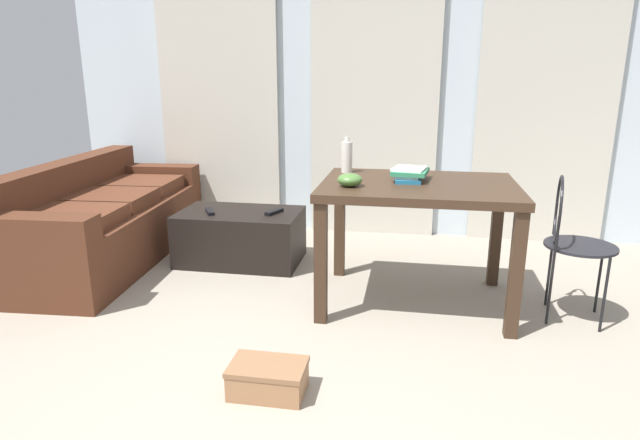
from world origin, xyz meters
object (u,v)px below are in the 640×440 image
at_px(bowl, 350,180).
at_px(tv_remote_primary, 274,212).
at_px(craft_table, 418,200).
at_px(coffee_table, 241,237).
at_px(couch, 102,221).
at_px(wire_chair, 569,232).
at_px(tv_remote_secondary, 210,211).
at_px(book_stack, 409,174).
at_px(bottle_near, 347,157).
at_px(shoebox, 268,378).

xyz_separation_m(bowl, tv_remote_primary, (-0.65, 0.70, -0.40)).
bearing_deg(craft_table, tv_remote_primary, 153.34).
xyz_separation_m(coffee_table, craft_table, (1.31, -0.53, 0.46)).
xyz_separation_m(couch, wire_chair, (3.24, -0.47, 0.22)).
bearing_deg(tv_remote_secondary, couch, 154.45).
distance_m(couch, coffee_table, 1.08).
height_order(book_stack, tv_remote_secondary, book_stack).
bearing_deg(tv_remote_primary, book_stack, -2.95).
relative_size(bowl, tv_remote_primary, 0.83).
height_order(bottle_near, shoebox, bottle_near).
bearing_deg(craft_table, bowl, -156.27).
distance_m(wire_chair, book_stack, 0.98).
bearing_deg(book_stack, tv_remote_secondary, 165.01).
bearing_deg(bowl, couch, 163.71).
distance_m(bottle_near, bowl, 0.46).
xyz_separation_m(bottle_near, book_stack, (0.41, -0.21, -0.06)).
height_order(craft_table, bottle_near, bottle_near).
distance_m(bowl, tv_remote_primary, 1.03).
height_order(couch, bottle_near, bottle_near).
bearing_deg(craft_table, tv_remote_secondary, 163.25).
bearing_deg(shoebox, tv_remote_secondary, 118.82).
relative_size(couch, bowl, 14.23).
bearing_deg(shoebox, tv_remote_primary, 103.62).
bearing_deg(wire_chair, book_stack, 171.72).
bearing_deg(bowl, craft_table, 23.73).
bearing_deg(book_stack, shoebox, -115.48).
distance_m(craft_table, bowl, 0.46).
bearing_deg(craft_table, couch, 170.35).
relative_size(couch, tv_remote_primary, 11.86).
height_order(couch, shoebox, couch).
relative_size(couch, shoebox, 6.02).
distance_m(bottle_near, tv_remote_secondary, 1.16).
bearing_deg(tv_remote_secondary, bottle_near, -39.02).
height_order(bottle_near, tv_remote_secondary, bottle_near).
bearing_deg(shoebox, couch, 138.37).
bearing_deg(bowl, coffee_table, 142.39).
height_order(couch, coffee_table, couch).
relative_size(couch, wire_chair, 2.43).
bearing_deg(wire_chair, bottle_near, 165.68).
xyz_separation_m(tv_remote_secondary, shoebox, (0.88, -1.60, -0.33)).
bearing_deg(coffee_table, craft_table, -22.03).
distance_m(bottle_near, book_stack, 0.46).
bearing_deg(shoebox, bottle_near, 83.27).
bearing_deg(couch, wire_chair, -8.29).
relative_size(couch, book_stack, 6.88).
distance_m(craft_table, tv_remote_secondary, 1.61).
relative_size(couch, bottle_near, 8.86).
relative_size(bowl, shoebox, 0.42).
bearing_deg(book_stack, wire_chair, -8.28).
bearing_deg(tv_remote_primary, craft_table, -4.64).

